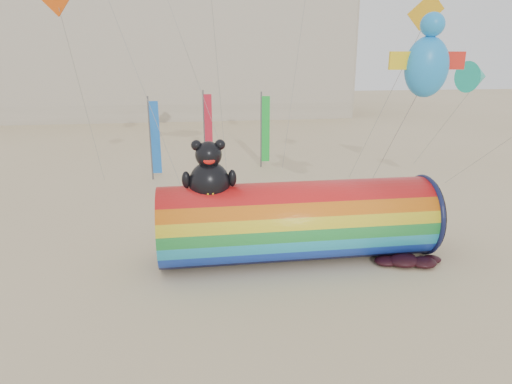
{
  "coord_description": "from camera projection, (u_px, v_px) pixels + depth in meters",
  "views": [
    {
      "loc": [
        -2.01,
        -15.58,
        7.66
      ],
      "look_at": [
        0.5,
        1.5,
        2.4
      ],
      "focal_mm": 32.0,
      "sensor_mm": 36.0,
      "label": 1
    }
  ],
  "objects": [
    {
      "name": "ground",
      "position": [
        249.0,
        265.0,
        17.25
      ],
      "size": [
        160.0,
        160.0,
        0.0
      ],
      "primitive_type": "plane",
      "color": "#CCB58C",
      "rests_on": "ground"
    },
    {
      "name": "hotel_building",
      "position": [
        103.0,
        31.0,
        56.07
      ],
      "size": [
        60.4,
        15.4,
        20.6
      ],
      "color": "#B7AD99",
      "rests_on": "ground"
    },
    {
      "name": "windsock_assembly",
      "position": [
        297.0,
        219.0,
        17.39
      ],
      "size": [
        10.47,
        3.19,
        4.83
      ],
      "color": "red",
      "rests_on": "ground"
    },
    {
      "name": "kite_handler",
      "position": [
        394.0,
        229.0,
        18.62
      ],
      "size": [
        0.64,
        0.51,
        1.54
      ],
      "primitive_type": "imported",
      "rotation": [
        0.0,
        0.0,
        3.41
      ],
      "color": "slate",
      "rests_on": "ground"
    },
    {
      "name": "fabric_bundle",
      "position": [
        408.0,
        261.0,
        17.19
      ],
      "size": [
        2.62,
        1.35,
        0.41
      ],
      "color": "#33090F",
      "rests_on": "ground"
    },
    {
      "name": "festival_banners",
      "position": [
        210.0,
        131.0,
        30.8
      ],
      "size": [
        7.94,
        4.44,
        5.2
      ],
      "color": "#59595E",
      "rests_on": "ground"
    },
    {
      "name": "flying_kites",
      "position": [
        283.0,
        2.0,
        19.55
      ],
      "size": [
        31.18,
        14.92,
        8.62
      ],
      "color": "#FF270D",
      "rests_on": "ground"
    },
    {
      "name": "beachgoers",
      "position": [
        436.0,
        381.0,
        9.88
      ],
      "size": [
        73.92,
        48.62,
        1.79
      ],
      "color": "#33333F",
      "rests_on": "ground"
    }
  ]
}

